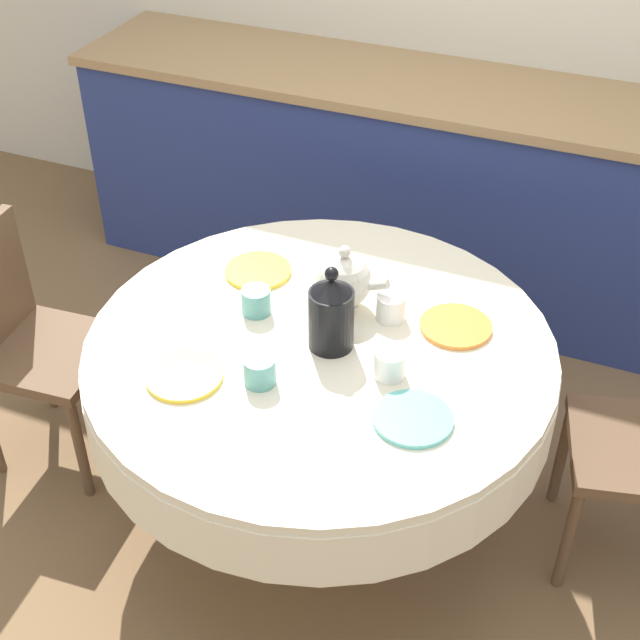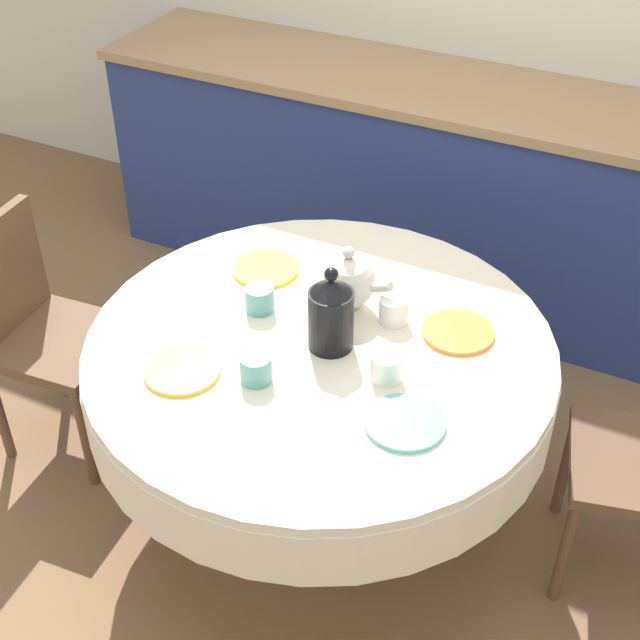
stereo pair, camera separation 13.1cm
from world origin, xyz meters
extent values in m
plane|color=brown|center=(0.00, 0.00, 0.00)|extent=(12.00, 12.00, 0.00)
cube|color=navy|center=(0.00, 1.43, 0.45)|extent=(3.20, 0.60, 0.91)
cube|color=#A37F56|center=(0.00, 1.43, 0.93)|extent=(3.24, 0.64, 0.04)
cylinder|color=brown|center=(0.00, 0.00, 0.02)|extent=(0.44, 0.44, 0.04)
cylinder|color=brown|center=(0.00, 0.00, 0.28)|extent=(0.11, 0.11, 0.48)
cylinder|color=silver|center=(0.00, 0.00, 0.61)|extent=(1.38, 1.38, 0.18)
cylinder|color=silver|center=(0.00, 0.00, 0.71)|extent=(1.37, 1.37, 0.03)
cylinder|color=brown|center=(0.80, 0.01, 0.21)|extent=(0.04, 0.04, 0.42)
cylinder|color=brown|center=(0.72, 0.35, 0.21)|extent=(0.04, 0.04, 0.42)
cube|color=brown|center=(-0.95, -0.08, 0.44)|extent=(0.43, 0.43, 0.04)
cube|color=brown|center=(-1.13, -0.09, 0.67)|extent=(0.07, 0.38, 0.41)
cylinder|color=brown|center=(-0.79, 0.11, 0.21)|extent=(0.04, 0.04, 0.42)
cylinder|color=brown|center=(-0.76, -0.24, 0.21)|extent=(0.04, 0.04, 0.42)
cylinder|color=brown|center=(-1.14, 0.08, 0.21)|extent=(0.04, 0.04, 0.42)
cylinder|color=yellow|center=(-0.28, -0.29, 0.74)|extent=(0.21, 0.21, 0.01)
cylinder|color=#5BA39E|center=(-0.08, -0.23, 0.77)|extent=(0.09, 0.09, 0.08)
cylinder|color=#60BCB7|center=(0.35, -0.21, 0.74)|extent=(0.21, 0.21, 0.01)
cylinder|color=white|center=(0.23, -0.06, 0.77)|extent=(0.09, 0.09, 0.08)
cylinder|color=yellow|center=(-0.32, 0.25, 0.74)|extent=(0.21, 0.21, 0.01)
cylinder|color=#5BA39E|center=(-0.23, 0.06, 0.77)|extent=(0.09, 0.09, 0.08)
cylinder|color=orange|center=(0.35, 0.21, 0.74)|extent=(0.21, 0.21, 0.01)
cylinder|color=white|center=(0.15, 0.19, 0.77)|extent=(0.09, 0.09, 0.08)
cylinder|color=black|center=(0.03, 0.00, 0.82)|extent=(0.13, 0.13, 0.19)
cone|color=black|center=(0.03, 0.00, 0.94)|extent=(0.12, 0.12, 0.04)
sphere|color=black|center=(0.03, 0.00, 0.98)|extent=(0.04, 0.04, 0.04)
cylinder|color=silver|center=(0.00, 0.19, 0.73)|extent=(0.09, 0.09, 0.01)
sphere|color=silver|center=(0.00, 0.19, 0.82)|extent=(0.17, 0.17, 0.17)
cylinder|color=silver|center=(0.09, 0.19, 0.83)|extent=(0.10, 0.03, 0.06)
sphere|color=silver|center=(0.00, 0.19, 0.93)|extent=(0.04, 0.04, 0.04)
camera|label=1|loc=(0.77, -1.85, 2.35)|focal=50.00mm
camera|label=2|loc=(0.89, -1.80, 2.35)|focal=50.00mm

